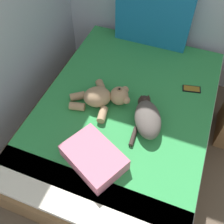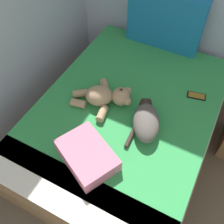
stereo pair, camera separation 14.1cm
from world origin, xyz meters
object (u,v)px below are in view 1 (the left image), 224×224
cell_phone (192,89)px  cat (147,118)px  bed (124,123)px  teddy_bear (104,97)px  throw_pillow (94,157)px  patterned_cushion (153,18)px

cell_phone → cat: bearing=-118.2°
bed → cell_phone: (0.46, 0.36, 0.25)m
cat → teddy_bear: (-0.37, 0.07, -0.00)m
teddy_bear → bed: bearing=13.6°
throw_pillow → cat: bearing=61.2°
bed → cell_phone: cell_phone is taller
bed → cat: bearing=-29.4°
teddy_bear → cell_phone: 0.75m
patterned_cushion → cell_phone: patterned_cushion is taller
throw_pillow → cell_phone: bearing=61.5°
bed → teddy_bear: teddy_bear is taller
bed → cell_phone: bearing=37.9°
cell_phone → bed: bearing=-142.1°
cell_phone → teddy_bear: bearing=-147.6°
cell_phone → throw_pillow: throw_pillow is taller
patterned_cushion → teddy_bear: bearing=-97.8°
teddy_bear → patterned_cushion: bearing=82.2°
cat → teddy_bear: teddy_bear is taller
patterned_cushion → throw_pillow: 1.43m
teddy_bear → cell_phone: size_ratio=3.06×
patterned_cushion → teddy_bear: 0.94m
teddy_bear → throw_pillow: 0.53m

